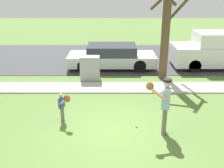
% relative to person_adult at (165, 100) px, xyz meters
% --- Properties ---
extents(ground_plane, '(48.00, 48.00, 0.00)m').
position_rel_person_adult_xyz_m(ground_plane, '(-1.42, 3.57, -1.10)').
color(ground_plane, '#567538').
extents(sidewalk_strip, '(36.00, 1.20, 0.06)m').
position_rel_person_adult_xyz_m(sidewalk_strip, '(-1.42, 3.67, -1.07)').
color(sidewalk_strip, beige).
rests_on(sidewalk_strip, ground).
extents(road_surface, '(36.00, 6.80, 0.02)m').
position_rel_person_adult_xyz_m(road_surface, '(-1.42, 8.67, -1.09)').
color(road_surface, '#38383A').
rests_on(road_surface, ground).
extents(person_adult, '(0.80, 0.61, 1.76)m').
position_rel_person_adult_xyz_m(person_adult, '(0.00, 0.00, 0.00)').
color(person_adult, '#6B6656').
rests_on(person_adult, ground).
extents(person_child, '(0.44, 0.47, 1.04)m').
position_rel_person_adult_xyz_m(person_child, '(-3.11, 0.70, -0.42)').
color(person_child, '#6B6656').
rests_on(person_child, ground).
extents(baseball, '(0.07, 0.07, 0.07)m').
position_rel_person_adult_xyz_m(baseball, '(-0.76, 0.35, -1.06)').
color(baseball, white).
rests_on(baseball, ground).
extents(utility_cabinet, '(0.89, 0.53, 1.16)m').
position_rel_person_adult_xyz_m(utility_cabinet, '(-2.55, 4.63, -0.52)').
color(utility_cabinet, gray).
rests_on(utility_cabinet, ground).
extents(street_tree_near, '(1.84, 1.88, 4.90)m').
position_rel_person_adult_xyz_m(street_tree_near, '(0.89, 4.99, 1.52)').
color(street_tree_near, brown).
rests_on(street_tree_near, ground).
extents(parked_sedan_silver, '(4.60, 1.80, 1.23)m').
position_rel_person_adult_xyz_m(parked_sedan_silver, '(-1.55, 6.63, -0.48)').
color(parked_sedan_silver, silver).
rests_on(parked_sedan_silver, road_surface).
extents(parked_van_white, '(5.00, 1.95, 1.88)m').
position_rel_person_adult_xyz_m(parked_van_white, '(4.22, 6.75, -0.19)').
color(parked_van_white, silver).
rests_on(parked_van_white, road_surface).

